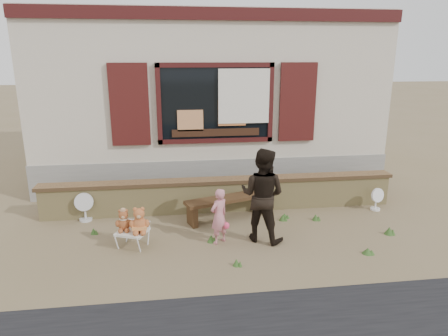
{
  "coord_description": "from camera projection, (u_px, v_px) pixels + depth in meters",
  "views": [
    {
      "loc": [
        -0.94,
        -6.55,
        3.03
      ],
      "look_at": [
        0.0,
        0.6,
        1.0
      ],
      "focal_mm": 32.0,
      "sensor_mm": 36.0,
      "label": 1
    }
  ],
  "objects": [
    {
      "name": "brick_wall",
      "position": [
        221.0,
        194.0,
        8.05
      ],
      "size": [
        7.1,
        0.36,
        0.67
      ],
      "color": "tan",
      "rests_on": "ground"
    },
    {
      "name": "shopfront",
      "position": [
        205.0,
        95.0,
        10.93
      ],
      "size": [
        8.04,
        5.13,
        4.0
      ],
      "color": "#B2A490",
      "rests_on": "ground"
    },
    {
      "name": "teddy_bear_right",
      "position": [
        139.0,
        219.0,
        6.4
      ],
      "size": [
        0.4,
        0.38,
        0.43
      ],
      "primitive_type": null,
      "rotation": [
        0.0,
        0.0,
        -0.39
      ],
      "color": "#9C532B",
      "rests_on": "folding_chair"
    },
    {
      "name": "adult",
      "position": [
        262.0,
        195.0,
        6.63
      ],
      "size": [
        0.98,
        0.93,
        1.6
      ],
      "primitive_type": "imported",
      "rotation": [
        0.0,
        0.0,
        2.57
      ],
      "color": "black",
      "rests_on": "ground"
    },
    {
      "name": "teddy_bear_left",
      "position": [
        124.0,
        219.0,
        6.48
      ],
      "size": [
        0.34,
        0.32,
        0.37
      ],
      "primitive_type": null,
      "rotation": [
        0.0,
        0.0,
        -0.39
      ],
      "color": "brown",
      "rests_on": "folding_chair"
    },
    {
      "name": "bench",
      "position": [
        229.0,
        203.0,
        7.63
      ],
      "size": [
        1.73,
        0.88,
        0.44
      ],
      "rotation": [
        0.0,
        0.0,
        0.32
      ],
      "color": "#382413",
      "rests_on": "ground"
    },
    {
      "name": "ground",
      "position": [
        228.0,
        230.0,
        7.19
      ],
      "size": [
        80.0,
        80.0,
        0.0
      ],
      "primitive_type": "plane",
      "color": "brown",
      "rests_on": "ground"
    },
    {
      "name": "fan_right",
      "position": [
        376.0,
        199.0,
        8.08
      ],
      "size": [
        0.3,
        0.2,
        0.47
      ],
      "rotation": [
        0.0,
        0.0,
        0.26
      ],
      "color": "white",
      "rests_on": "ground"
    },
    {
      "name": "child",
      "position": [
        219.0,
        216.0,
        6.59
      ],
      "size": [
        0.41,
        0.39,
        0.95
      ],
      "primitive_type": "imported",
      "rotation": [
        0.0,
        0.0,
        3.77
      ],
      "color": "pink",
      "rests_on": "ground"
    },
    {
      "name": "folding_chair",
      "position": [
        132.0,
        232.0,
        6.5
      ],
      "size": [
        0.58,
        0.55,
        0.28
      ],
      "rotation": [
        0.0,
        0.0,
        -0.39
      ],
      "color": "silver",
      "rests_on": "ground"
    },
    {
      "name": "fan_left",
      "position": [
        85.0,
        207.0,
        7.54
      ],
      "size": [
        0.35,
        0.24,
        0.56
      ],
      "rotation": [
        0.0,
        0.0,
        0.09
      ],
      "color": "silver",
      "rests_on": "ground"
    },
    {
      "name": "grass_tufts",
      "position": [
        284.0,
        232.0,
        6.98
      ],
      "size": [
        5.3,
        1.81,
        0.14
      ],
      "color": "#365B24",
      "rests_on": "ground"
    }
  ]
}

